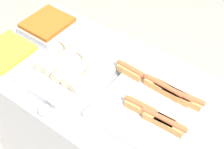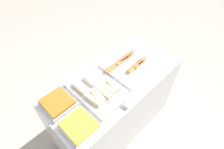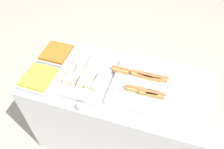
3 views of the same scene
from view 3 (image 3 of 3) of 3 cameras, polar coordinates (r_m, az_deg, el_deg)
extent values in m
plane|color=#ADA393|center=(2.53, 0.91, -15.98)|extent=(12.00, 12.00, 0.00)
cube|color=silver|center=(2.12, 1.06, -10.33)|extent=(1.48, 0.70, 0.94)
cube|color=silver|center=(1.70, 6.55, -2.78)|extent=(0.38, 0.47, 0.05)
cube|color=tan|center=(1.71, 7.37, 0.02)|extent=(0.13, 0.05, 0.04)
cylinder|color=#CC6038|center=(1.70, 7.44, 0.48)|extent=(0.15, 0.03, 0.02)
cube|color=tan|center=(1.71, 10.41, -0.69)|extent=(0.13, 0.04, 0.04)
cylinder|color=#CC6038|center=(1.69, 10.51, -0.24)|extent=(0.15, 0.02, 0.02)
cube|color=tan|center=(1.71, 12.09, -0.94)|extent=(0.14, 0.06, 0.04)
cylinder|color=#CC6038|center=(1.70, 12.20, -0.49)|extent=(0.15, 0.04, 0.02)
cube|color=tan|center=(1.61, 11.18, -5.09)|extent=(0.13, 0.05, 0.04)
cylinder|color=#CC6038|center=(1.59, 11.28, -4.65)|extent=(0.15, 0.03, 0.02)
cube|color=tan|center=(1.73, 2.37, 1.18)|extent=(0.13, 0.05, 0.04)
cylinder|color=#CC6038|center=(1.72, 2.39, 1.65)|extent=(0.15, 0.03, 0.02)
cube|color=tan|center=(1.62, 6.19, -3.82)|extent=(0.13, 0.05, 0.04)
cylinder|color=#CC6038|center=(1.60, 6.24, -3.37)|extent=(0.15, 0.03, 0.02)
cube|color=tan|center=(1.71, 8.88, -0.30)|extent=(0.13, 0.05, 0.04)
cylinder|color=#CC6038|center=(1.70, 8.96, 0.16)|extent=(0.15, 0.03, 0.02)
cube|color=tan|center=(1.61, 9.46, -4.73)|extent=(0.13, 0.05, 0.04)
cylinder|color=#CC6038|center=(1.59, 9.55, -4.29)|extent=(0.15, 0.03, 0.02)
cube|color=silver|center=(1.78, -6.25, 0.27)|extent=(0.36, 0.55, 0.05)
cylinder|color=beige|center=(1.71, -9.37, -0.18)|extent=(0.06, 0.17, 0.05)
cylinder|color=beige|center=(1.65, -3.72, -1.71)|extent=(0.07, 0.17, 0.05)
cylinder|color=beige|center=(1.84, -8.88, 4.23)|extent=(0.06, 0.17, 0.05)
cylinder|color=beige|center=(1.73, -11.14, 0.21)|extent=(0.07, 0.17, 0.05)
cylinder|color=beige|center=(1.68, -7.55, -0.82)|extent=(0.06, 0.17, 0.05)
cylinder|color=beige|center=(1.79, -5.41, 3.31)|extent=(0.06, 0.17, 0.05)
cylinder|color=beige|center=(1.67, -5.69, -1.12)|extent=(0.06, 0.17, 0.05)
cube|color=silver|center=(1.81, -18.38, -1.36)|extent=(0.24, 0.26, 0.05)
cube|color=gold|center=(1.79, -18.65, -0.59)|extent=(0.22, 0.24, 0.02)
cube|color=silver|center=(1.98, -14.10, 4.90)|extent=(0.24, 0.26, 0.05)
cube|color=#B7601E|center=(1.95, -14.30, 5.69)|extent=(0.22, 0.24, 0.02)
cylinder|color=silver|center=(1.63, -11.25, -7.72)|extent=(0.18, 0.01, 0.01)
sphere|color=silver|center=(1.58, -8.38, -8.12)|extent=(0.06, 0.06, 0.06)
camera|label=1|loc=(0.42, 50.07, 1.46)|focal=50.00mm
camera|label=2|loc=(1.19, -67.30, 21.27)|focal=28.00mm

